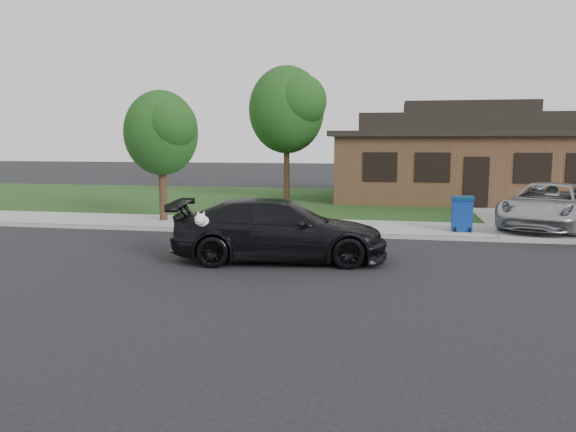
# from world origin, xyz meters

# --- Properties ---
(ground) EXTENTS (120.00, 120.00, 0.00)m
(ground) POSITION_xyz_m (0.00, 0.00, 0.00)
(ground) COLOR black
(ground) RESTS_ON ground
(sidewalk) EXTENTS (60.00, 3.00, 0.12)m
(sidewalk) POSITION_xyz_m (0.00, 5.00, 0.06)
(sidewalk) COLOR gray
(sidewalk) RESTS_ON ground
(curb) EXTENTS (60.00, 0.12, 0.12)m
(curb) POSITION_xyz_m (0.00, 3.50, 0.06)
(curb) COLOR gray
(curb) RESTS_ON ground
(lawn) EXTENTS (60.00, 13.00, 0.13)m
(lawn) POSITION_xyz_m (0.00, 13.00, 0.07)
(lawn) COLOR #193814
(lawn) RESTS_ON ground
(driveway) EXTENTS (4.50, 13.00, 0.14)m
(driveway) POSITION_xyz_m (6.00, 10.00, 0.07)
(driveway) COLOR gray
(driveway) RESTS_ON ground
(sedan) EXTENTS (5.53, 2.88, 1.53)m
(sedan) POSITION_xyz_m (-2.13, -0.20, 0.77)
(sedan) COLOR black
(sedan) RESTS_ON ground
(minivan) EXTENTS (4.32, 5.72, 1.44)m
(minivan) POSITION_xyz_m (5.59, 5.83, 0.86)
(minivan) COLOR #9FA2A6
(minivan) RESTS_ON driveway
(recycling_bin) EXTENTS (0.67, 0.71, 1.09)m
(recycling_bin) POSITION_xyz_m (2.76, 4.67, 0.67)
(recycling_bin) COLOR navy
(recycling_bin) RESTS_ON sidewalk
(house) EXTENTS (12.60, 8.60, 4.65)m
(house) POSITION_xyz_m (4.00, 15.00, 2.13)
(house) COLOR #422B1C
(house) RESTS_ON ground
(tree_0) EXTENTS (3.78, 3.60, 6.34)m
(tree_0) POSITION_xyz_m (-4.34, 12.88, 4.48)
(tree_0) COLOR #332114
(tree_0) RESTS_ON ground
(tree_2) EXTENTS (2.73, 2.60, 4.59)m
(tree_2) POSITION_xyz_m (-7.38, 5.11, 3.27)
(tree_2) COLOR #332114
(tree_2) RESTS_ON ground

